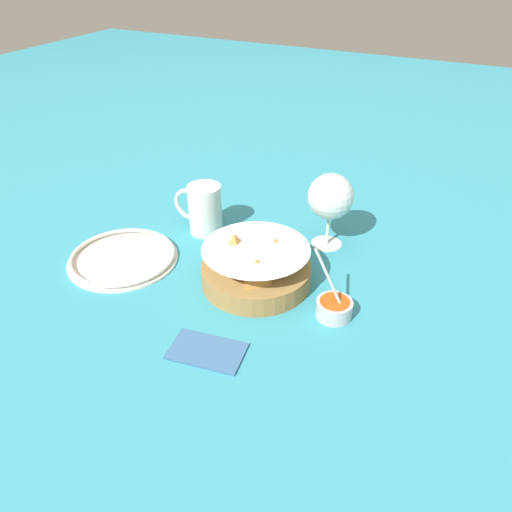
% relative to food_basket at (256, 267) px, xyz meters
% --- Properties ---
extents(ground_plane, '(4.00, 4.00, 0.00)m').
position_rel_food_basket_xyz_m(ground_plane, '(0.03, -0.02, -0.04)').
color(ground_plane, teal).
extents(food_basket, '(0.20, 0.20, 0.09)m').
position_rel_food_basket_xyz_m(food_basket, '(0.00, 0.00, 0.00)').
color(food_basket, olive).
rests_on(food_basket, ground_plane).
extents(sauce_cup, '(0.07, 0.06, 0.13)m').
position_rel_food_basket_xyz_m(sauce_cup, '(-0.16, 0.03, -0.02)').
color(sauce_cup, '#B7B7BC').
rests_on(sauce_cup, ground_plane).
extents(wine_glass, '(0.09, 0.09, 0.16)m').
position_rel_food_basket_xyz_m(wine_glass, '(-0.07, -0.19, 0.07)').
color(wine_glass, silver).
rests_on(wine_glass, ground_plane).
extents(beer_mug, '(0.11, 0.07, 0.11)m').
position_rel_food_basket_xyz_m(beer_mug, '(0.18, -0.12, 0.01)').
color(beer_mug, silver).
rests_on(beer_mug, ground_plane).
extents(side_plate, '(0.22, 0.22, 0.01)m').
position_rel_food_basket_xyz_m(side_plate, '(0.27, 0.05, -0.03)').
color(side_plate, silver).
rests_on(side_plate, ground_plane).
extents(napkin, '(0.13, 0.09, 0.01)m').
position_rel_food_basket_xyz_m(napkin, '(-0.01, 0.20, -0.03)').
color(napkin, '#38608E').
rests_on(napkin, ground_plane).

